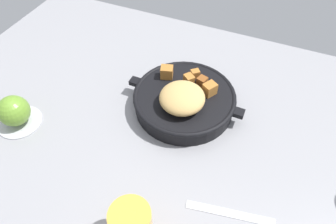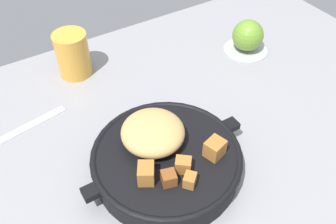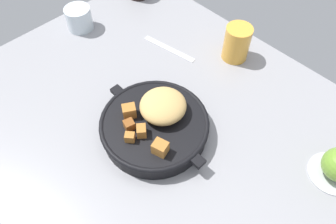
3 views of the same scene
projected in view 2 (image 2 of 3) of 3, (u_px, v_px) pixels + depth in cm
name	position (u px, v px, depth cm)	size (l,w,h in cm)	color
ground_plane	(182.00, 144.00, 69.13)	(118.89, 81.17, 2.40)	gray
cast_iron_skillet	(165.00, 157.00, 61.43)	(29.55, 25.20, 9.10)	black
saucer_plate	(245.00, 50.00, 88.63)	(10.42, 10.42, 0.60)	#B7BABF
red_apple	(248.00, 35.00, 85.86)	(7.31, 7.31, 7.31)	olive
butter_knife	(24.00, 128.00, 70.24)	(17.17, 1.60, 0.36)	silver
juice_glass_amber	(73.00, 54.00, 79.28)	(7.20, 7.20, 9.92)	gold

